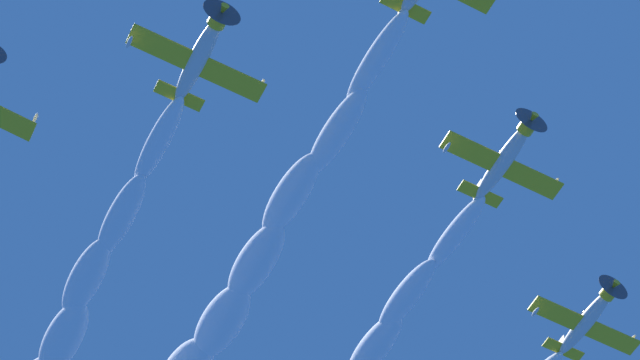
% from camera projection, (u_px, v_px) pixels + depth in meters
% --- Properties ---
extents(airplane_left_wingman, '(8.33, 7.63, 2.59)m').
position_uv_depth(airplane_left_wingman, '(505.00, 159.00, 85.95)').
color(airplane_left_wingman, silver).
extents(airplane_right_wingman, '(8.33, 7.59, 2.58)m').
position_uv_depth(airplane_right_wingman, '(200.00, 56.00, 77.56)').
color(airplane_right_wingman, silver).
extents(airplane_outer_left, '(8.33, 7.64, 2.58)m').
position_uv_depth(airplane_outer_left, '(587.00, 320.00, 93.75)').
color(airplane_outer_left, silver).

